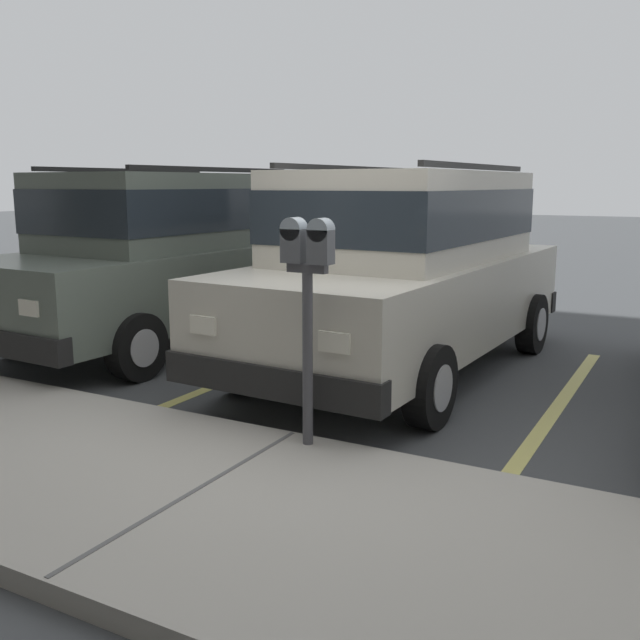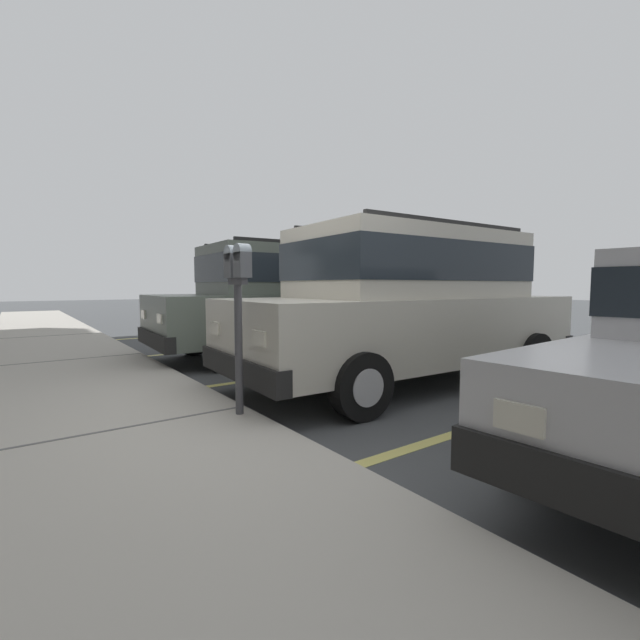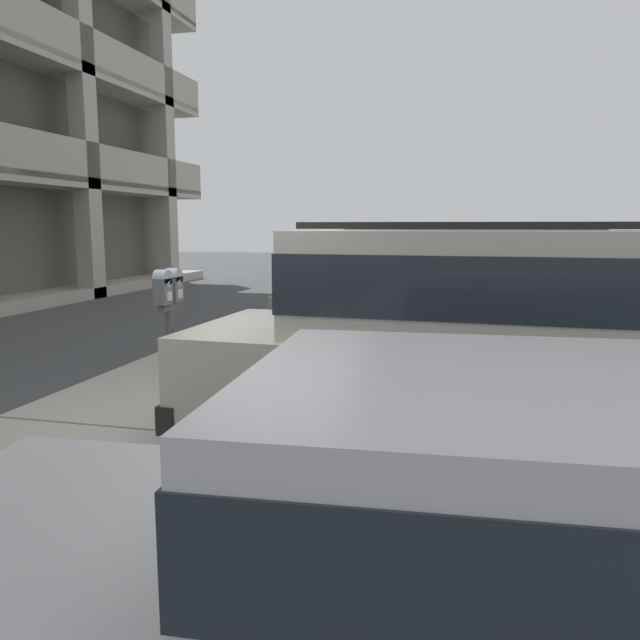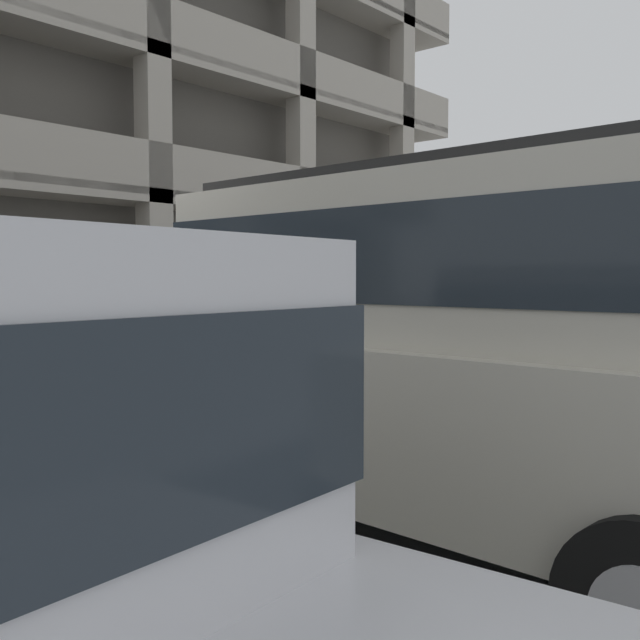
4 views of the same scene
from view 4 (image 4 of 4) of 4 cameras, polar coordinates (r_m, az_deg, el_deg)
ground_plane at (r=5.64m, az=-10.96°, el=-12.20°), size 80.00×80.00×0.10m
sidewalk at (r=6.66m, az=-18.00°, el=-8.91°), size 40.00×2.20×0.12m
parking_stall_lines at (r=5.80m, az=9.81°, el=-11.21°), size 11.85×4.80×0.01m
silver_suv at (r=4.09m, az=10.00°, el=-1.92°), size 2.16×4.86×2.03m
dark_hatchback at (r=6.78m, az=22.24°, el=-0.00°), size 2.16×4.86×2.03m
parking_meter_near at (r=5.61m, az=-14.90°, el=1.16°), size 0.35×0.12×1.52m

